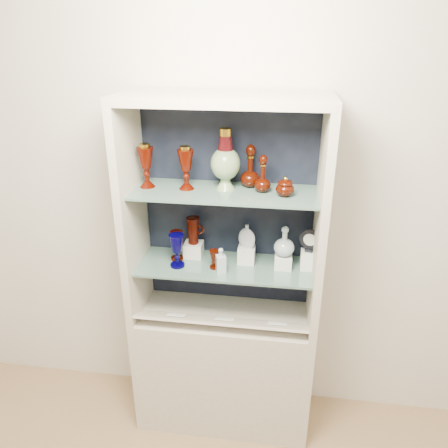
# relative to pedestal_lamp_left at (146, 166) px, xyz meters

# --- Properties ---
(wall_back) EXTENTS (3.50, 0.02, 2.80)m
(wall_back) POSITION_rel_pedestal_lamp_left_xyz_m (0.40, 0.19, -0.18)
(wall_back) COLOR beige
(wall_back) RESTS_ON ground
(cabinet_base) EXTENTS (1.00, 0.40, 0.75)m
(cabinet_base) POSITION_rel_pedestal_lamp_left_xyz_m (0.40, -0.03, -1.21)
(cabinet_base) COLOR beige
(cabinet_base) RESTS_ON ground
(cabinet_back_panel) EXTENTS (0.98, 0.02, 1.15)m
(cabinet_back_panel) POSITION_rel_pedestal_lamp_left_xyz_m (0.40, 0.16, -0.26)
(cabinet_back_panel) COLOR black
(cabinet_back_panel) RESTS_ON cabinet_base
(cabinet_side_left) EXTENTS (0.04, 0.40, 1.15)m
(cabinet_side_left) POSITION_rel_pedestal_lamp_left_xyz_m (-0.08, -0.03, -0.26)
(cabinet_side_left) COLOR beige
(cabinet_side_left) RESTS_ON cabinet_base
(cabinet_side_right) EXTENTS (0.04, 0.40, 1.15)m
(cabinet_side_right) POSITION_rel_pedestal_lamp_left_xyz_m (0.88, -0.03, -0.26)
(cabinet_side_right) COLOR beige
(cabinet_side_right) RESTS_ON cabinet_base
(cabinet_top_cap) EXTENTS (1.00, 0.40, 0.04)m
(cabinet_top_cap) POSITION_rel_pedestal_lamp_left_xyz_m (0.40, -0.03, 0.34)
(cabinet_top_cap) COLOR beige
(cabinet_top_cap) RESTS_ON cabinet_side_left
(shelf_lower) EXTENTS (0.92, 0.34, 0.01)m
(shelf_lower) POSITION_rel_pedestal_lamp_left_xyz_m (0.40, -0.01, -0.54)
(shelf_lower) COLOR slate
(shelf_lower) RESTS_ON cabinet_side_left
(shelf_upper) EXTENTS (0.92, 0.34, 0.01)m
(shelf_upper) POSITION_rel_pedestal_lamp_left_xyz_m (0.40, -0.01, -0.12)
(shelf_upper) COLOR slate
(shelf_upper) RESTS_ON cabinet_side_left
(label_ledge) EXTENTS (0.92, 0.17, 0.09)m
(label_ledge) POSITION_rel_pedestal_lamp_left_xyz_m (0.40, -0.14, -0.80)
(label_ledge) COLOR beige
(label_ledge) RESTS_ON cabinet_base
(label_card_0) EXTENTS (0.10, 0.06, 0.03)m
(label_card_0) POSITION_rel_pedestal_lamp_left_xyz_m (0.70, -0.14, -0.79)
(label_card_0) COLOR white
(label_card_0) RESTS_ON label_ledge
(label_card_1) EXTENTS (0.10, 0.06, 0.03)m
(label_card_1) POSITION_rel_pedestal_lamp_left_xyz_m (0.16, -0.14, -0.79)
(label_card_1) COLOR white
(label_card_1) RESTS_ON label_ledge
(label_card_2) EXTENTS (0.10, 0.06, 0.03)m
(label_card_2) POSITION_rel_pedestal_lamp_left_xyz_m (0.42, -0.14, -0.79)
(label_card_2) COLOR white
(label_card_2) RESTS_ON label_ledge
(pedestal_lamp_left) EXTENTS (0.09, 0.09, 0.22)m
(pedestal_lamp_left) POSITION_rel_pedestal_lamp_left_xyz_m (0.00, 0.00, 0.00)
(pedestal_lamp_left) COLOR #3F0900
(pedestal_lamp_left) RESTS_ON shelf_upper
(pedestal_lamp_right) EXTENTS (0.10, 0.10, 0.22)m
(pedestal_lamp_right) POSITION_rel_pedestal_lamp_left_xyz_m (0.21, -0.00, -0.00)
(pedestal_lamp_right) COLOR #3F0900
(pedestal_lamp_right) RESTS_ON shelf_upper
(enamel_urn) EXTENTS (0.19, 0.19, 0.30)m
(enamel_urn) POSITION_rel_pedestal_lamp_left_xyz_m (0.40, 0.02, 0.04)
(enamel_urn) COLOR #0C3F27
(enamel_urn) RESTS_ON shelf_upper
(ruby_decanter_a) EXTENTS (0.08, 0.08, 0.21)m
(ruby_decanter_a) POSITION_rel_pedestal_lamp_left_xyz_m (0.59, 0.00, -0.01)
(ruby_decanter_a) COLOR #380D02
(ruby_decanter_a) RESTS_ON shelf_upper
(ruby_decanter_b) EXTENTS (0.11, 0.11, 0.23)m
(ruby_decanter_b) POSITION_rel_pedestal_lamp_left_xyz_m (0.52, 0.07, 0.00)
(ruby_decanter_b) COLOR #380D02
(ruby_decanter_b) RESTS_ON shelf_upper
(lidded_bowl) EXTENTS (0.10, 0.10, 0.10)m
(lidded_bowl) POSITION_rel_pedestal_lamp_left_xyz_m (0.70, -0.04, -0.06)
(lidded_bowl) COLOR #380D02
(lidded_bowl) RESTS_ON shelf_upper
(cobalt_goblet) EXTENTS (0.08, 0.08, 0.18)m
(cobalt_goblet) POSITION_rel_pedestal_lamp_left_xyz_m (0.15, -0.06, -0.44)
(cobalt_goblet) COLOR #04003F
(cobalt_goblet) RESTS_ON shelf_lower
(ruby_goblet_tall) EXTENTS (0.08, 0.08, 0.17)m
(ruby_goblet_tall) POSITION_rel_pedestal_lamp_left_xyz_m (0.13, 0.02, -0.45)
(ruby_goblet_tall) COLOR #3F0900
(ruby_goblet_tall) RESTS_ON shelf_lower
(ruby_goblet_small) EXTENTS (0.06, 0.06, 0.10)m
(ruby_goblet_small) POSITION_rel_pedestal_lamp_left_xyz_m (0.35, -0.05, -0.48)
(ruby_goblet_small) COLOR #380D02
(ruby_goblet_small) RESTS_ON shelf_lower
(riser_ruby_pitcher) EXTENTS (0.10, 0.10, 0.08)m
(riser_ruby_pitcher) POSITION_rel_pedestal_lamp_left_xyz_m (0.22, 0.07, -0.49)
(riser_ruby_pitcher) COLOR silver
(riser_ruby_pitcher) RESTS_ON shelf_lower
(ruby_pitcher) EXTENTS (0.11, 0.07, 0.15)m
(ruby_pitcher) POSITION_rel_pedestal_lamp_left_xyz_m (0.22, 0.07, -0.38)
(ruby_pitcher) COLOR #3F0900
(ruby_pitcher) RESTS_ON riser_ruby_pitcher
(clear_square_bottle) EXTENTS (0.06, 0.06, 0.14)m
(clear_square_bottle) POSITION_rel_pedestal_lamp_left_xyz_m (0.39, -0.09, -0.46)
(clear_square_bottle) COLOR #A1B4BD
(clear_square_bottle) RESTS_ON shelf_lower
(riser_flat_flask) EXTENTS (0.09, 0.09, 0.09)m
(riser_flat_flask) POSITION_rel_pedestal_lamp_left_xyz_m (0.51, 0.04, -0.49)
(riser_flat_flask) COLOR silver
(riser_flat_flask) RESTS_ON shelf_lower
(flat_flask) EXTENTS (0.10, 0.07, 0.13)m
(flat_flask) POSITION_rel_pedestal_lamp_left_xyz_m (0.51, 0.04, -0.37)
(flat_flask) COLOR #A9B0BD
(flat_flask) RESTS_ON riser_flat_flask
(riser_clear_round_decanter) EXTENTS (0.09, 0.09, 0.07)m
(riser_clear_round_decanter) POSITION_rel_pedestal_lamp_left_xyz_m (0.71, 0.01, -0.50)
(riser_clear_round_decanter) COLOR silver
(riser_clear_round_decanter) RESTS_ON shelf_lower
(clear_round_decanter) EXTENTS (0.12, 0.12, 0.16)m
(clear_round_decanter) POSITION_rel_pedestal_lamp_left_xyz_m (0.71, 0.01, -0.38)
(clear_round_decanter) COLOR #A1B4BD
(clear_round_decanter) RESTS_ON riser_clear_round_decanter
(riser_cameo_medallion) EXTENTS (0.08, 0.08, 0.10)m
(riser_cameo_medallion) POSITION_rel_pedestal_lamp_left_xyz_m (0.84, 0.01, -0.48)
(riser_cameo_medallion) COLOR silver
(riser_cameo_medallion) RESTS_ON shelf_lower
(cameo_medallion) EXTENTS (0.12, 0.07, 0.13)m
(cameo_medallion) POSITION_rel_pedestal_lamp_left_xyz_m (0.84, 0.01, -0.37)
(cameo_medallion) COLOR black
(cameo_medallion) RESTS_ON riser_cameo_medallion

